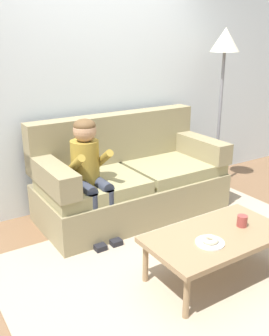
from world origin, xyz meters
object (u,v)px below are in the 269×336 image
person_child (89,167)px  toy_controller (232,224)px  mug (242,221)px  floor_lamp (224,59)px  coffee_table (216,238)px  couch (130,180)px  donut (210,240)px

person_child → toy_controller: bearing=-27.0°
mug → floor_lamp: size_ratio=0.05×
coffee_table → mug: bearing=-2.8°
toy_controller → couch: bearing=124.5°
donut → couch: bearing=81.5°
donut → mug: bearing=8.8°
couch → donut: bearing=-98.5°
person_child → mug: 1.40m
couch → mug: (0.18, -1.37, 0.07)m
couch → toy_controller: bearing=-51.4°
couch → person_child: person_child is taller
person_child → mug: person_child is taller
couch → mug: couch is taller
mug → coffee_table: bearing=177.2°
person_child → floor_lamp: size_ratio=0.59×
coffee_table → mug: (0.26, -0.01, 0.08)m
mug → toy_controller: mug is taller
couch → toy_controller: couch is taller
couch → person_child: (-0.56, -0.21, 0.31)m
person_child → floor_lamp: (1.84, 0.25, 0.87)m
donut → toy_controller: size_ratio=0.53×
person_child → toy_controller: (1.24, -0.63, -0.65)m
person_child → coffee_table: bearing=-66.9°
person_child → donut: person_child is taller
donut → floor_lamp: (1.49, 1.47, 1.13)m
coffee_table → person_child: 1.29m
couch → mug: size_ratio=21.48×
donut → floor_lamp: floor_lamp is taller
mug → toy_controller: size_ratio=0.40×
person_child → mug: (0.74, -1.16, -0.25)m
toy_controller → coffee_table: bearing=-149.6°
couch → mug: 1.38m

